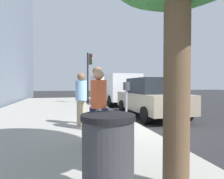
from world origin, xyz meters
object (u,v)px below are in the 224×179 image
pedestrian_bystander (99,100)px  parking_meter (126,94)px  pedestrian_at_meter (97,92)px  parked_sedan_near (151,97)px  trash_bin (108,161)px  parking_officer (81,95)px  parked_van_far (117,87)px  traffic_signal (89,69)px

pedestrian_bystander → parking_meter: bearing=13.2°
pedestrian_at_meter → pedestrian_bystander: size_ratio=1.10×
parked_sedan_near → trash_bin: (-5.90, 3.29, -0.24)m
parking_officer → parked_sedan_near: bearing=52.6°
parking_meter → trash_bin: 4.03m
parking_meter → parking_officer: size_ratio=0.83×
parking_meter → parked_van_far: (7.91, -1.87, 0.09)m
parking_officer → traffic_signal: (7.25, -1.11, 1.43)m
pedestrian_bystander → traffic_signal: size_ratio=0.47×
parked_van_far → pedestrian_at_meter: bearing=160.9°
parked_sedan_near → traffic_signal: 6.21m
pedestrian_at_meter → parking_officer: pedestrian_at_meter is taller
parking_officer → trash_bin: (-4.23, 0.02, -0.49)m
parked_van_far → parking_meter: bearing=166.7°
parked_van_far → parking_officer: bearing=156.3°
parking_meter → pedestrian_at_meter: size_ratio=0.76×
traffic_signal → pedestrian_bystander: bearing=174.7°
traffic_signal → parked_sedan_near: bearing=-158.9°
parked_sedan_near → trash_bin: size_ratio=4.38×
parking_officer → trash_bin: bearing=-64.9°
parked_van_far → traffic_signal: bearing=94.6°
parking_meter → parked_van_far: parked_van_far is taller
parking_officer → traffic_signal: 7.48m
pedestrian_at_meter → parking_officer: (0.83, 0.40, -0.10)m
parked_sedan_near → parking_officer: bearing=117.2°
parking_officer → pedestrian_at_meter: bearing=-38.7°
pedestrian_bystander → parked_van_far: bearing=32.8°
pedestrian_at_meter → parked_van_far: 8.74m
parking_meter → pedestrian_at_meter: 1.05m
parking_meter → trash_bin: (-3.74, 1.42, -0.51)m
parking_meter → traffic_signal: traffic_signal is taller
pedestrian_bystander → parking_officer: (1.99, 0.25, 0.02)m
parking_officer → parked_sedan_near: (1.67, -3.26, -0.25)m
pedestrian_at_meter → traffic_signal: (8.09, -0.71, 1.32)m
parking_officer → parked_van_far: bearing=91.8°
parking_meter → parked_sedan_near: bearing=-40.8°
trash_bin → parked_van_far: bearing=-15.7°
parked_sedan_near → pedestrian_at_meter: bearing=131.3°
parking_meter → pedestrian_bystander: bearing=142.6°
traffic_signal → parked_van_far: bearing=-85.4°
trash_bin → traffic_signal: bearing=-5.6°
parked_van_far → pedestrian_bystander: bearing=162.2°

